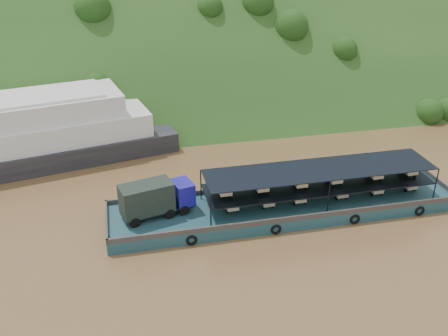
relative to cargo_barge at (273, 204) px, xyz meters
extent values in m
plane|color=brown|center=(-1.89, 1.87, -1.17)|extent=(160.00, 160.00, 0.00)
cube|color=#1A3513|center=(-1.89, 37.87, -1.17)|extent=(140.00, 39.60, 39.60)
cube|color=#133844|center=(1.20, -0.04, -0.57)|extent=(35.00, 7.00, 1.20)
cube|color=#592D19|center=(1.20, 3.36, 0.28)|extent=(35.00, 0.20, 0.50)
cube|color=#592D19|center=(1.20, -3.44, 0.28)|extent=(35.00, 0.20, 0.50)
cube|color=#592D19|center=(18.60, -0.04, 0.28)|extent=(0.20, 7.00, 0.50)
cube|color=#592D19|center=(-16.20, -0.04, 0.28)|extent=(0.20, 7.00, 0.50)
torus|color=black|center=(-8.80, -3.59, -0.62)|extent=(1.06, 0.26, 1.06)
torus|color=black|center=(-0.80, -3.59, -0.62)|extent=(1.06, 0.26, 1.06)
torus|color=black|center=(7.20, -3.59, -0.62)|extent=(1.06, 0.26, 1.06)
torus|color=black|center=(14.20, -3.59, -0.62)|extent=(1.06, 0.26, 1.06)
cylinder|color=black|center=(-13.66, -1.25, 0.53)|extent=(1.06, 0.58, 1.01)
cylinder|color=black|center=(-14.17, 0.80, 0.53)|extent=(1.06, 0.58, 1.01)
cylinder|color=black|center=(-10.34, -0.42, 0.53)|extent=(1.06, 0.58, 1.01)
cylinder|color=black|center=(-10.85, 1.63, 0.53)|extent=(1.06, 0.58, 1.01)
cylinder|color=black|center=(-8.97, -0.09, 0.53)|extent=(1.06, 0.58, 1.01)
cylinder|color=black|center=(-9.48, 1.97, 0.53)|extent=(1.06, 0.58, 1.01)
cube|color=black|center=(-11.37, 0.41, 0.68)|extent=(7.17, 3.79, 0.20)
cube|color=navy|center=(-8.83, 1.04, 1.84)|extent=(2.24, 2.76, 2.21)
cube|color=black|center=(-8.00, 1.24, 2.24)|extent=(0.54, 1.97, 0.91)
cube|color=black|center=(-12.35, 0.17, 2.14)|extent=(5.27, 3.50, 2.82)
cube|color=black|center=(4.70, -0.04, 1.69)|extent=(23.00, 5.00, 0.12)
cube|color=black|center=(4.70, -0.04, 3.33)|extent=(23.00, 5.00, 0.08)
cylinder|color=black|center=(-6.80, -2.54, 1.68)|extent=(0.12, 0.12, 3.30)
cylinder|color=black|center=(-6.80, 2.46, 1.68)|extent=(0.12, 0.12, 3.30)
cylinder|color=black|center=(4.70, -2.54, 1.68)|extent=(0.12, 0.12, 3.30)
cylinder|color=black|center=(4.70, 2.46, 1.68)|extent=(0.12, 0.12, 3.30)
cylinder|color=black|center=(16.20, -2.54, 1.68)|extent=(0.12, 0.12, 3.30)
cylinder|color=black|center=(16.20, 2.46, 1.68)|extent=(0.12, 0.12, 3.30)
cylinder|color=black|center=(-4.33, 1.01, 0.29)|extent=(0.12, 0.52, 0.52)
cylinder|color=black|center=(-4.83, -0.79, 0.29)|extent=(0.14, 0.52, 0.52)
cylinder|color=black|center=(-3.83, -0.79, 0.29)|extent=(0.14, 0.52, 0.52)
cube|color=beige|center=(-4.33, -0.44, 0.63)|extent=(1.15, 1.50, 0.44)
cube|color=red|center=(-4.33, 0.71, 0.81)|extent=(0.55, 0.80, 0.80)
cube|color=red|center=(-4.33, 0.51, 1.31)|extent=(0.50, 0.10, 0.10)
cylinder|color=black|center=(-0.75, 1.01, 0.29)|extent=(0.12, 0.52, 0.52)
cylinder|color=black|center=(-1.25, -0.79, 0.29)|extent=(0.14, 0.52, 0.52)
cylinder|color=black|center=(-0.25, -0.79, 0.29)|extent=(0.14, 0.52, 0.52)
cube|color=#C6AF8C|center=(-0.75, -0.44, 0.63)|extent=(1.15, 1.50, 0.44)
cube|color=#B52B0C|center=(-0.75, 0.71, 0.81)|extent=(0.55, 0.80, 0.80)
cube|color=#B52B0C|center=(-0.75, 0.51, 1.31)|extent=(0.50, 0.10, 0.10)
cylinder|color=black|center=(2.51, 1.01, 0.29)|extent=(0.12, 0.52, 0.52)
cylinder|color=black|center=(2.01, -0.79, 0.29)|extent=(0.14, 0.52, 0.52)
cylinder|color=black|center=(3.01, -0.79, 0.29)|extent=(0.14, 0.52, 0.52)
cube|color=beige|center=(2.51, -0.44, 0.63)|extent=(1.15, 1.50, 0.44)
cube|color=#B00C0B|center=(2.51, 0.71, 0.81)|extent=(0.55, 0.80, 0.80)
cube|color=#B00C0B|center=(2.51, 0.51, 1.31)|extent=(0.50, 0.10, 0.10)
cylinder|color=black|center=(6.96, 1.01, 0.29)|extent=(0.12, 0.52, 0.52)
cylinder|color=black|center=(6.46, -0.79, 0.29)|extent=(0.14, 0.52, 0.52)
cylinder|color=black|center=(7.46, -0.79, 0.29)|extent=(0.14, 0.52, 0.52)
cube|color=tan|center=(6.96, -0.44, 0.63)|extent=(1.15, 1.50, 0.44)
cube|color=#A90B22|center=(6.96, 0.71, 0.81)|extent=(0.55, 0.80, 0.80)
cube|color=#A90B22|center=(6.96, 0.51, 1.31)|extent=(0.50, 0.10, 0.10)
cylinder|color=black|center=(10.85, 1.01, 0.29)|extent=(0.12, 0.52, 0.52)
cylinder|color=black|center=(10.35, -0.79, 0.29)|extent=(0.14, 0.52, 0.52)
cylinder|color=black|center=(11.35, -0.79, 0.29)|extent=(0.14, 0.52, 0.52)
cube|color=beige|center=(10.85, -0.44, 0.63)|extent=(1.15, 1.50, 0.44)
cube|color=#B8190C|center=(10.85, 0.71, 0.81)|extent=(0.55, 0.80, 0.80)
cube|color=#B8190C|center=(10.85, 0.51, 1.31)|extent=(0.50, 0.10, 0.10)
cylinder|color=black|center=(14.71, 1.01, 0.29)|extent=(0.12, 0.52, 0.52)
cylinder|color=black|center=(14.21, -0.79, 0.29)|extent=(0.14, 0.52, 0.52)
cylinder|color=black|center=(15.21, -0.79, 0.29)|extent=(0.14, 0.52, 0.52)
cube|color=#CDB491|center=(14.71, -0.44, 0.63)|extent=(1.15, 1.50, 0.44)
cube|color=red|center=(14.71, 0.71, 0.81)|extent=(0.55, 0.80, 0.80)
cube|color=red|center=(14.71, 0.51, 1.31)|extent=(0.50, 0.10, 0.10)
cylinder|color=black|center=(-5.02, 1.01, 2.01)|extent=(0.12, 0.52, 0.52)
cylinder|color=black|center=(-5.52, -0.79, 2.01)|extent=(0.14, 0.52, 0.52)
cylinder|color=black|center=(-4.52, -0.79, 2.01)|extent=(0.14, 0.52, 0.52)
cube|color=#CBBA90|center=(-5.02, -0.44, 2.35)|extent=(1.15, 1.50, 0.44)
cube|color=beige|center=(-5.02, 0.71, 2.53)|extent=(0.55, 0.80, 0.80)
cube|color=beige|center=(-5.02, 0.51, 3.03)|extent=(0.50, 0.10, 0.10)
cylinder|color=black|center=(-1.39, 1.01, 2.01)|extent=(0.12, 0.52, 0.52)
cylinder|color=black|center=(-1.89, -0.79, 2.01)|extent=(0.14, 0.52, 0.52)
cylinder|color=black|center=(-0.89, -0.79, 2.01)|extent=(0.14, 0.52, 0.52)
cube|color=#C5BB8B|center=(-1.39, -0.44, 2.35)|extent=(1.15, 1.50, 0.44)
cube|color=#1A259E|center=(-1.39, 0.71, 2.53)|extent=(0.55, 0.80, 0.80)
cube|color=#1A259E|center=(-1.39, 0.51, 3.03)|extent=(0.50, 0.10, 0.10)
cylinder|color=black|center=(2.53, 1.01, 2.01)|extent=(0.12, 0.52, 0.52)
cylinder|color=black|center=(2.03, -0.79, 2.01)|extent=(0.14, 0.52, 0.52)
cylinder|color=black|center=(3.03, -0.79, 2.01)|extent=(0.14, 0.52, 0.52)
cube|color=beige|center=(2.53, -0.44, 2.35)|extent=(1.15, 1.50, 0.44)
cube|color=#C7B18C|center=(2.53, 0.71, 2.53)|extent=(0.55, 0.80, 0.80)
cube|color=#C7B18C|center=(2.53, 0.51, 3.03)|extent=(0.50, 0.10, 0.10)
cylinder|color=black|center=(6.17, 1.01, 2.01)|extent=(0.12, 0.52, 0.52)
cylinder|color=black|center=(5.67, -0.79, 2.01)|extent=(0.14, 0.52, 0.52)
cylinder|color=black|center=(6.67, -0.79, 2.01)|extent=(0.14, 0.52, 0.52)
cube|color=beige|center=(6.17, -0.44, 2.35)|extent=(1.15, 1.50, 0.44)
cube|color=beige|center=(6.17, 0.71, 2.53)|extent=(0.55, 0.80, 0.80)
cube|color=beige|center=(6.17, 0.51, 3.03)|extent=(0.50, 0.10, 0.10)
cylinder|color=black|center=(10.57, 1.01, 2.01)|extent=(0.12, 0.52, 0.52)
cylinder|color=black|center=(10.07, -0.79, 2.01)|extent=(0.14, 0.52, 0.52)
cylinder|color=black|center=(11.07, -0.79, 2.01)|extent=(0.14, 0.52, 0.52)
cube|color=#CCB390|center=(10.57, -0.44, 2.35)|extent=(1.15, 1.50, 0.44)
cube|color=#B00B21|center=(10.57, 0.71, 2.53)|extent=(0.55, 0.80, 0.80)
cube|color=#B00B21|center=(10.57, 0.51, 3.03)|extent=(0.50, 0.10, 0.10)
cylinder|color=black|center=(14.40, 1.01, 2.01)|extent=(0.12, 0.52, 0.52)
cylinder|color=black|center=(13.90, -0.79, 2.01)|extent=(0.14, 0.52, 0.52)
cylinder|color=black|center=(14.90, -0.79, 2.01)|extent=(0.14, 0.52, 0.52)
cube|color=#C7B88C|center=(14.40, -0.44, 2.35)|extent=(1.15, 1.50, 0.44)
cube|color=beige|center=(14.40, 0.71, 2.53)|extent=(0.55, 0.80, 0.80)
cube|color=beige|center=(14.40, 0.51, 3.03)|extent=(0.50, 0.10, 0.10)
cube|color=black|center=(-27.85, 17.74, 0.04)|extent=(41.65, 18.22, 2.43)
cube|color=silver|center=(-27.85, 17.74, 2.67)|extent=(35.50, 15.98, 2.83)
camera|label=1|loc=(-14.14, -40.65, 25.48)|focal=40.00mm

